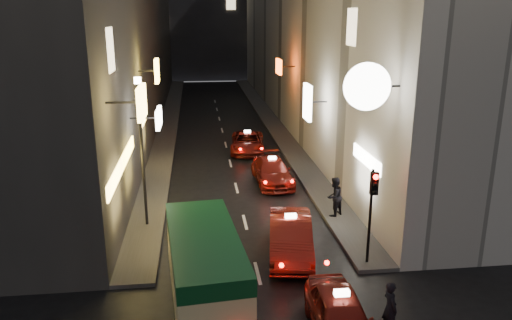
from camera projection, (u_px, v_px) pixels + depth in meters
name	position (u px, v px, depth m)	size (l,w,h in m)	color
building_left	(114.00, 10.00, 38.34)	(7.40, 52.00, 18.00)	#353330
building_right	(317.00, 11.00, 40.18)	(7.98, 52.00, 18.00)	beige
sidewalk_left	(169.00, 123.00, 41.29)	(1.50, 52.00, 0.15)	#494744
sidewalk_right	(270.00, 120.00, 42.27)	(1.50, 52.00, 0.15)	#494744
minibus	(205.00, 262.00, 15.07)	(2.53, 5.88, 2.46)	#D8CB87
taxi_near	(341.00, 313.00, 13.85)	(2.11, 4.90, 1.71)	maroon
taxi_second	(290.00, 233.00, 18.68)	(2.98, 5.66, 1.88)	maroon
taxi_third	(272.00, 169.00, 26.70)	(2.15, 4.85, 1.69)	maroon
taxi_far	(247.00, 141.00, 32.72)	(2.42, 4.88, 1.67)	maroon
pedestrian_crossing	(390.00, 304.00, 14.05)	(0.59, 0.38, 1.79)	black
pedestrian_sidewalk	(334.00, 194.00, 21.89)	(0.76, 0.47, 2.01)	black
traffic_light	(373.00, 197.00, 17.20)	(0.26, 0.43, 3.50)	black
lamp_post	(142.00, 143.00, 20.27)	(0.28, 0.28, 6.22)	black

